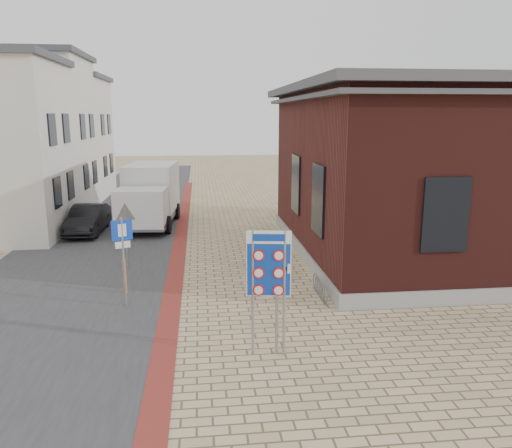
{
  "coord_description": "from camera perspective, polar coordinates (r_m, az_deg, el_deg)",
  "views": [
    {
      "loc": [
        -1.03,
        -12.44,
        5.61
      ],
      "look_at": [
        0.72,
        3.1,
        2.2
      ],
      "focal_mm": 35.0,
      "sensor_mm": 36.0,
      "label": 1
    }
  ],
  "objects": [
    {
      "name": "parking_sign",
      "position": [
        15.09,
        -14.98,
        -2.42
      ],
      "size": [
        0.57,
        0.26,
        2.74
      ],
      "rotation": [
        0.0,
        0.0,
        0.38
      ],
      "color": "gray",
      "rests_on": "ground"
    },
    {
      "name": "yield_sign",
      "position": [
        19.03,
        -14.68,
        0.45
      ],
      "size": [
        0.8,
        0.4,
        2.41
      ],
      "rotation": [
        0.0,
        0.0,
        0.42
      ],
      "color": "gray",
      "rests_on": "ground"
    },
    {
      "name": "brick_building",
      "position": [
        21.97,
        20.86,
        5.95
      ],
      "size": [
        13.0,
        13.0,
        6.8
      ],
      "color": "gray",
      "rests_on": "ground"
    },
    {
      "name": "ground",
      "position": [
        13.69,
        -1.59,
        -11.9
      ],
      "size": [
        120.0,
        120.0,
        0.0
      ],
      "primitive_type": "plane",
      "color": "tan",
      "rests_on": "ground"
    },
    {
      "name": "curb_strip",
      "position": [
        23.15,
        -8.65,
        -1.83
      ],
      "size": [
        0.6,
        40.0,
        0.02
      ],
      "primitive_type": "cube",
      "color": "maroon",
      "rests_on": "ground"
    },
    {
      "name": "border_sign",
      "position": [
        11.56,
        1.46,
        -4.86
      ],
      "size": [
        1.04,
        0.19,
        3.05
      ],
      "rotation": [
        0.0,
        0.0,
        -0.14
      ],
      "color": "gray",
      "rests_on": "ground"
    },
    {
      "name": "bike_rack",
      "position": [
        16.02,
        7.29,
        -7.31
      ],
      "size": [
        0.08,
        1.8,
        0.6
      ],
      "color": "slate",
      "rests_on": "ground"
    },
    {
      "name": "townhouse_far",
      "position": [
        37.81,
        -22.02,
        9.24
      ],
      "size": [
        7.4,
        6.4,
        8.3
      ],
      "color": "silver",
      "rests_on": "ground"
    },
    {
      "name": "box_truck",
      "position": [
        26.31,
        -12.06,
        3.29
      ],
      "size": [
        2.91,
        6.14,
        3.12
      ],
      "rotation": [
        0.0,
        0.0,
        -0.08
      ],
      "color": "slate",
      "rests_on": "ground"
    },
    {
      "name": "townhouse_mid",
      "position": [
        32.05,
        -24.9,
        9.32
      ],
      "size": [
        7.4,
        6.4,
        9.1
      ],
      "color": "silver",
      "rests_on": "ground"
    },
    {
      "name": "bollard",
      "position": [
        16.59,
        -14.76,
        -5.83
      ],
      "size": [
        0.12,
        0.12,
        1.13
      ],
      "primitive_type": "cylinder",
      "rotation": [
        0.0,
        0.0,
        -0.2
      ],
      "color": "orange",
      "rests_on": "ground"
    },
    {
      "name": "road_strip",
      "position": [
        28.36,
        -15.37,
        0.47
      ],
      "size": [
        7.0,
        60.0,
        0.02
      ],
      "primitive_type": "cube",
      "color": "#38383A",
      "rests_on": "ground"
    },
    {
      "name": "sedan",
      "position": [
        25.58,
        -18.66,
        0.54
      ],
      "size": [
        1.56,
        4.17,
        1.36
      ],
      "primitive_type": "imported",
      "rotation": [
        0.0,
        0.0,
        -0.03
      ],
      "color": "black",
      "rests_on": "ground"
    },
    {
      "name": "essen_sign",
      "position": [
        11.78,
        2.4,
        -7.62
      ],
      "size": [
        0.64,
        0.22,
        2.42
      ],
      "rotation": [
        0.0,
        0.0,
        -0.27
      ],
      "color": "gray",
      "rests_on": "ground"
    }
  ]
}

